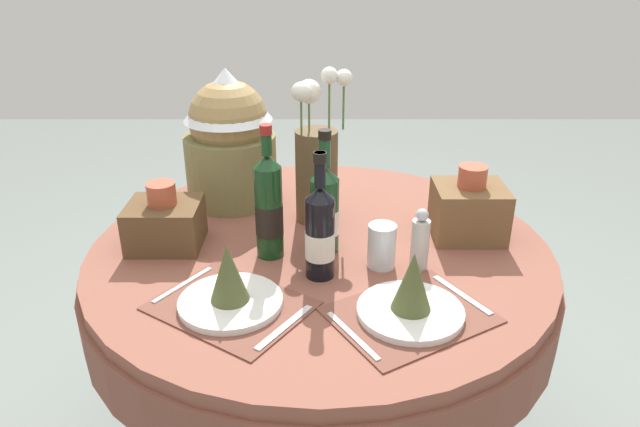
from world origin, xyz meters
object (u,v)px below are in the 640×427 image
at_px(wine_bottle_left, 320,232).
at_px(woven_basket_side_left, 165,222).
at_px(wine_bottle_centre, 325,209).
at_px(gift_tub_back_left, 229,133).
at_px(flower_vase, 316,165).
at_px(dining_table, 320,283).
at_px(pepper_mill, 420,242).
at_px(place_setting_right, 412,298).
at_px(tumbler_near_left, 382,246).
at_px(woven_basket_side_right, 469,209).
at_px(wine_bottle_right, 269,207).
at_px(place_setting_left, 230,289).

relative_size(wine_bottle_left, woven_basket_side_left, 1.67).
relative_size(wine_bottle_centre, gift_tub_back_left, 0.79).
bearing_deg(gift_tub_back_left, flower_vase, -28.16).
distance_m(dining_table, pepper_mill, 0.35).
height_order(place_setting_right, tumbler_near_left, place_setting_right).
bearing_deg(woven_basket_side_left, wine_bottle_centre, -3.98).
distance_m(woven_basket_side_left, woven_basket_side_right, 0.84).
distance_m(wine_bottle_right, pepper_mill, 0.40).
height_order(place_setting_left, woven_basket_side_left, woven_basket_side_left).
height_order(place_setting_right, woven_basket_side_right, woven_basket_side_right).
distance_m(wine_bottle_centre, wine_bottle_right, 0.15).
height_order(place_setting_left, wine_bottle_left, wine_bottle_left).
bearing_deg(pepper_mill, woven_basket_side_right, 48.52).
bearing_deg(wine_bottle_left, woven_basket_side_right, 27.97).
height_order(woven_basket_side_left, woven_basket_side_right, woven_basket_side_right).
relative_size(gift_tub_back_left, woven_basket_side_right, 2.03).
distance_m(wine_bottle_right, woven_basket_side_right, 0.57).
xyz_separation_m(wine_bottle_centre, wine_bottle_right, (-0.14, -0.03, 0.02)).
bearing_deg(dining_table, flower_vase, 93.52).
height_order(dining_table, woven_basket_side_left, woven_basket_side_left).
height_order(place_setting_left, pepper_mill, pepper_mill).
distance_m(flower_vase, wine_bottle_centre, 0.21).
bearing_deg(pepper_mill, woven_basket_side_left, 169.03).
distance_m(wine_bottle_centre, pepper_mill, 0.26).
bearing_deg(pepper_mill, dining_table, 152.70).
relative_size(dining_table, wine_bottle_left, 3.97).
distance_m(place_setting_left, gift_tub_back_left, 0.65).
bearing_deg(wine_bottle_centre, pepper_mill, -22.73).
bearing_deg(wine_bottle_right, woven_basket_side_left, 168.64).
bearing_deg(place_setting_left, wine_bottle_left, 34.25).
height_order(flower_vase, pepper_mill, flower_vase).
xyz_separation_m(place_setting_right, wine_bottle_left, (-0.20, 0.18, 0.07)).
relative_size(flower_vase, woven_basket_side_right, 2.17).
height_order(wine_bottle_left, wine_bottle_centre, wine_bottle_centre).
height_order(dining_table, wine_bottle_left, wine_bottle_left).
xyz_separation_m(wine_bottle_centre, woven_basket_side_right, (0.41, 0.09, -0.04)).
relative_size(wine_bottle_centre, wine_bottle_right, 0.94).
bearing_deg(flower_vase, woven_basket_side_left, -157.98).
bearing_deg(place_setting_right, gift_tub_back_left, 126.45).
bearing_deg(place_setting_left, woven_basket_side_right, 30.14).
height_order(flower_vase, gift_tub_back_left, flower_vase).
relative_size(place_setting_left, pepper_mill, 2.55).
xyz_separation_m(flower_vase, woven_basket_side_right, (0.43, -0.11, -0.09)).
relative_size(place_setting_right, wine_bottle_right, 1.18).
bearing_deg(wine_bottle_right, dining_table, 23.50).
relative_size(flower_vase, wine_bottle_right, 1.26).
xyz_separation_m(flower_vase, gift_tub_back_left, (-0.27, 0.15, 0.05)).
distance_m(place_setting_left, wine_bottle_centre, 0.36).
bearing_deg(woven_basket_side_right, gift_tub_back_left, 159.88).
distance_m(wine_bottle_centre, gift_tub_back_left, 0.46).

